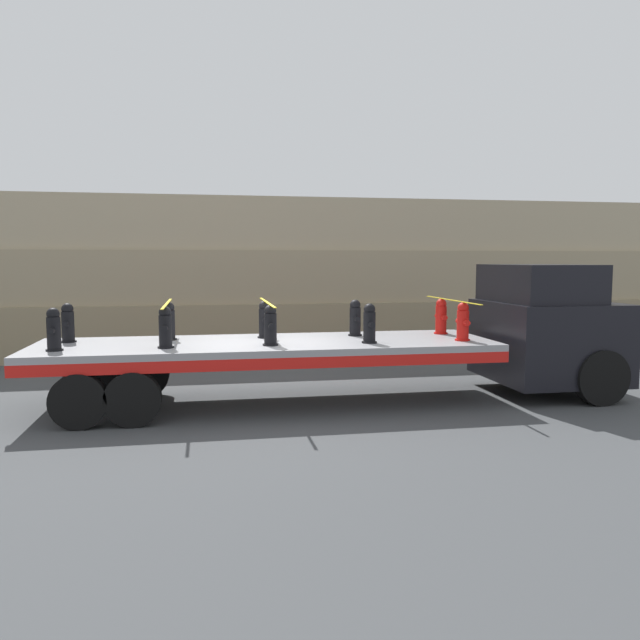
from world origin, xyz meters
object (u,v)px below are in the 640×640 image
at_px(flatbed_trailer, 230,355).
at_px(fire_hydrant_black_near_3, 369,324).
at_px(fire_hydrant_red_near_4, 463,322).
at_px(fire_hydrant_black_far_2, 265,320).
at_px(fire_hydrant_black_far_3, 355,318).
at_px(truck_cab, 550,328).
at_px(fire_hydrant_black_far_0, 68,323).
at_px(fire_hydrant_black_far_1, 169,322).
at_px(fire_hydrant_black_near_2, 270,326).
at_px(fire_hydrant_black_near_1, 165,328).
at_px(fire_hydrant_black_near_0, 54,330).
at_px(fire_hydrant_red_far_4, 441,317).

distance_m(flatbed_trailer, fire_hydrant_black_near_3, 2.71).
distance_m(fire_hydrant_black_near_3, fire_hydrant_red_near_4, 1.86).
xyz_separation_m(fire_hydrant_black_far_2, fire_hydrant_black_far_3, (1.86, 0.00, 0.00)).
xyz_separation_m(truck_cab, fire_hydrant_black_far_0, (-9.62, 0.57, 0.23)).
bearing_deg(fire_hydrant_black_far_2, fire_hydrant_black_far_1, 180.00).
bearing_deg(fire_hydrant_black_far_3, flatbed_trailer, -167.64).
relative_size(fire_hydrant_black_near_2, fire_hydrant_black_far_3, 1.00).
bearing_deg(fire_hydrant_black_near_2, fire_hydrant_black_near_1, 180.00).
relative_size(flatbed_trailer, fire_hydrant_black_far_2, 11.63).
bearing_deg(fire_hydrant_black_near_0, fire_hydrant_black_near_2, 0.00).
distance_m(fire_hydrant_black_near_0, fire_hydrant_black_near_1, 1.86).
bearing_deg(fire_hydrant_black_near_2, truck_cab, 5.47).
distance_m(fire_hydrant_black_far_1, fire_hydrant_black_far_3, 3.72).
distance_m(fire_hydrant_black_near_0, fire_hydrant_black_far_3, 5.69).
distance_m(fire_hydrant_black_far_2, fire_hydrant_red_far_4, 3.72).
bearing_deg(fire_hydrant_black_near_0, fire_hydrant_black_near_3, 0.00).
height_order(fire_hydrant_black_near_0, fire_hydrant_red_near_4, same).
relative_size(flatbed_trailer, fire_hydrant_black_far_0, 11.63).
distance_m(flatbed_trailer, fire_hydrant_black_near_1, 1.41).
xyz_separation_m(fire_hydrant_black_near_2, fire_hydrant_red_near_4, (3.72, 0.00, 0.00)).
bearing_deg(fire_hydrant_black_near_0, fire_hydrant_black_far_3, 11.45).
bearing_deg(fire_hydrant_black_near_3, fire_hydrant_black_near_0, 180.00).
xyz_separation_m(fire_hydrant_black_far_1, fire_hydrant_black_far_2, (1.86, 0.00, 0.00)).
height_order(fire_hydrant_black_far_2, fire_hydrant_red_far_4, same).
bearing_deg(flatbed_trailer, fire_hydrant_black_near_2, -38.18).
bearing_deg(truck_cab, fire_hydrant_red_near_4, -165.46).
relative_size(fire_hydrant_black_far_0, fire_hydrant_red_near_4, 1.00).
bearing_deg(fire_hydrant_black_far_1, fire_hydrant_red_near_4, -11.45).
bearing_deg(flatbed_trailer, fire_hydrant_black_near_3, -12.36).
height_order(fire_hydrant_black_near_2, fire_hydrant_black_far_2, same).
height_order(flatbed_trailer, fire_hydrant_black_near_1, fire_hydrant_black_near_1).
xyz_separation_m(fire_hydrant_black_near_3, fire_hydrant_black_far_3, (0.00, 1.13, 0.00)).
bearing_deg(fire_hydrant_black_near_1, fire_hydrant_black_near_3, 0.00).
xyz_separation_m(fire_hydrant_black_near_0, fire_hydrant_red_near_4, (7.44, 0.00, 0.00)).
xyz_separation_m(truck_cab, fire_hydrant_black_far_2, (-5.90, 0.57, 0.23)).
xyz_separation_m(fire_hydrant_black_far_1, fire_hydrant_black_far_3, (3.72, 0.00, 0.00)).
xyz_separation_m(fire_hydrant_black_near_1, fire_hydrant_red_near_4, (5.58, 0.00, 0.00)).
relative_size(truck_cab, fire_hydrant_black_far_0, 3.69).
bearing_deg(truck_cab, fire_hydrant_black_near_2, -174.53).
relative_size(fire_hydrant_black_near_0, fire_hydrant_red_near_4, 1.00).
xyz_separation_m(fire_hydrant_black_far_3, fire_hydrant_red_far_4, (1.86, 0.00, 0.00)).
xyz_separation_m(truck_cab, fire_hydrant_black_near_2, (-5.90, -0.57, 0.23)).
xyz_separation_m(fire_hydrant_black_near_0, fire_hydrant_black_far_2, (3.72, 1.13, 0.00)).
relative_size(fire_hydrant_black_near_3, fire_hydrant_red_near_4, 1.00).
bearing_deg(fire_hydrant_red_far_4, flatbed_trailer, -172.74).
bearing_deg(fire_hydrant_black_near_3, fire_hydrant_red_far_4, 31.29).
bearing_deg(fire_hydrant_black_near_3, fire_hydrant_black_near_1, 180.00).
xyz_separation_m(flatbed_trailer, fire_hydrant_black_far_0, (-3.00, 0.57, 0.61)).
xyz_separation_m(flatbed_trailer, fire_hydrant_black_near_0, (-3.00, -0.57, 0.61)).
bearing_deg(fire_hydrant_black_near_0, truck_cab, 3.36).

